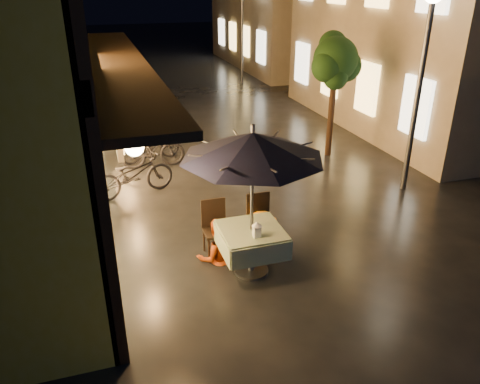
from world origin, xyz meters
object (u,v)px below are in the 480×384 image
object	(u,v)px
patio_umbrella	(253,146)
person_yellow	(262,214)
table_lantern	(257,229)
bicycle_0	(133,175)
person_orange	(216,221)
cafe_table	(251,240)
streetlamp_near	(424,55)

from	to	relation	value
patio_umbrella	person_yellow	size ratio (longest dim) A/B	1.67
table_lantern	bicycle_0	bearing A→B (deg)	111.54
bicycle_0	person_orange	bearing A→B (deg)	-175.60
cafe_table	person_yellow	xyz separation A→B (m)	(0.36, 0.52, 0.15)
patio_umbrella	table_lantern	distance (m)	1.25
table_lantern	bicycle_0	size ratio (longest dim) A/B	0.14
streetlamp_near	bicycle_0	bearing A→B (deg)	165.76
table_lantern	person_yellow	distance (m)	0.86
cafe_table	patio_umbrella	bearing A→B (deg)	0.00
table_lantern	person_yellow	bearing A→B (deg)	64.46
table_lantern	person_orange	xyz separation A→B (m)	(-0.43, 0.77, -0.20)
person_yellow	cafe_table	bearing A→B (deg)	45.90
patio_umbrella	bicycle_0	size ratio (longest dim) A/B	1.35
streetlamp_near	person_yellow	bearing A→B (deg)	-158.63
person_orange	cafe_table	bearing A→B (deg)	127.79
patio_umbrella	person_orange	world-z (taller)	patio_umbrella
patio_umbrella	person_yellow	xyz separation A→B (m)	(0.36, 0.52, -1.41)
cafe_table	patio_umbrella	world-z (taller)	patio_umbrella
table_lantern	person_orange	world-z (taller)	person_orange
bicycle_0	cafe_table	bearing A→B (deg)	-172.20
cafe_table	bicycle_0	xyz separation A→B (m)	(-1.49, 3.54, -0.11)
patio_umbrella	bicycle_0	world-z (taller)	patio_umbrella
patio_umbrella	person_yellow	world-z (taller)	patio_umbrella
cafe_table	person_yellow	distance (m)	0.65
cafe_table	person_yellow	bearing A→B (deg)	54.98
streetlamp_near	person_orange	xyz separation A→B (m)	(-4.74, -1.53, -2.19)
bicycle_0	streetlamp_near	bearing A→B (deg)	-119.31
bicycle_0	table_lantern	bearing A→B (deg)	-173.52
patio_umbrella	cafe_table	bearing A→B (deg)	180.00
bicycle_0	person_yellow	bearing A→B (deg)	-163.53
patio_umbrella	table_lantern	world-z (taller)	patio_umbrella
person_orange	table_lantern	bearing A→B (deg)	117.91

